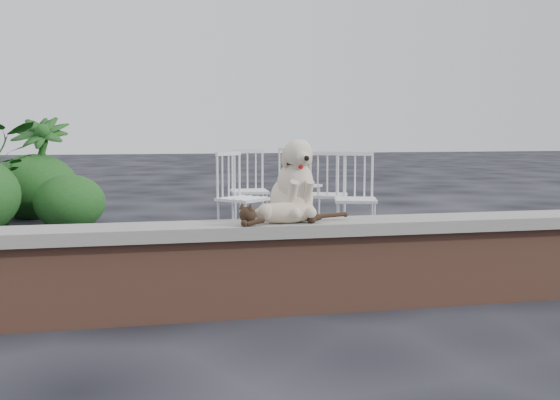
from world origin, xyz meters
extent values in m
plane|color=black|center=(0.00, 0.00, 0.00)|extent=(60.00, 60.00, 0.00)
cube|color=brown|center=(0.00, 0.00, 0.25)|extent=(6.00, 0.30, 0.50)
cube|color=slate|center=(0.00, 0.00, 0.54)|extent=(6.20, 0.40, 0.08)
imported|color=#1C4313|center=(-2.85, 5.31, 0.67)|extent=(0.89, 0.89, 1.34)
ellipsoid|color=#1C4313|center=(-2.93, 5.30, 0.40)|extent=(1.14, 1.04, 0.90)
ellipsoid|color=#1C4313|center=(-2.41, 4.28, 0.30)|extent=(0.85, 0.78, 0.67)
camera|label=1|loc=(-1.73, -4.17, 1.16)|focal=43.41mm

